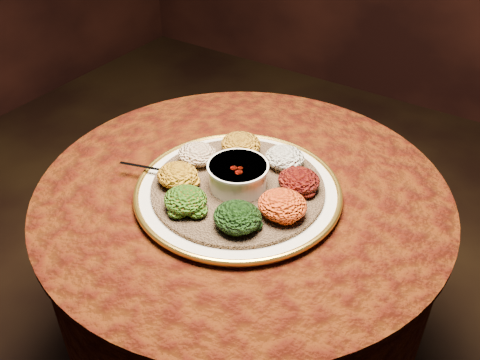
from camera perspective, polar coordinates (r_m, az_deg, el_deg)
The scene contains 13 objects.
table at distance 1.35m, azimuth 0.24°, elevation -6.91°, with size 0.96×0.96×0.73m.
platter at distance 1.21m, azimuth -0.22°, elevation -1.21°, with size 0.50×0.50×0.02m.
injera at distance 1.20m, azimuth -0.22°, elevation -0.80°, with size 0.39×0.39×0.01m, color brown.
stew_bowl at distance 1.18m, azimuth -0.23°, elevation 0.65°, with size 0.14×0.14×0.06m.
spoon at distance 1.25m, azimuth -7.99°, elevation 0.99°, with size 0.14×0.06×0.01m.
portion_ayib at distance 1.25m, azimuth 4.79°, elevation 2.40°, with size 0.09×0.09×0.04m, color beige.
portion_kitfo at distance 1.18m, azimuth 6.30°, elevation -0.06°, with size 0.09×0.09×0.05m, color black.
portion_tikil at distance 1.11m, azimuth 4.54°, elevation -2.68°, with size 0.10×0.10×0.05m, color #A65B0D.
portion_gomen at distance 1.08m, azimuth -0.28°, elevation -3.96°, with size 0.10×0.09×0.05m, color black.
portion_mixveg at distance 1.13m, azimuth -5.84°, elevation -2.12°, with size 0.09×0.09×0.04m, color #942A09.
portion_kik at distance 1.20m, azimuth -6.67°, elevation 0.51°, with size 0.09×0.09×0.05m, color #C08310.
portion_timatim at distance 1.27m, azimuth -4.61°, elevation 2.77°, with size 0.09×0.09×0.04m, color maroon.
portion_shiro at distance 1.30m, azimuth 0.09°, elevation 3.84°, with size 0.10×0.09×0.05m, color #9E6B13.
Camera 1 is at (0.53, -0.82, 1.49)m, focal length 40.00 mm.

